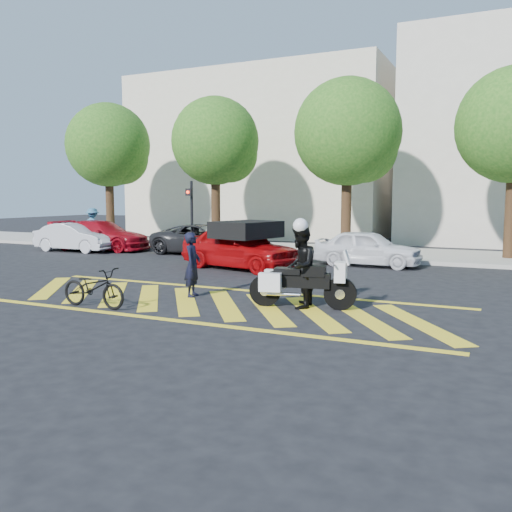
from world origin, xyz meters
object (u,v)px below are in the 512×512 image
at_px(bicycle, 94,288).
at_px(officer_moto, 300,267).
at_px(police_motorcycle, 301,282).
at_px(parked_left, 101,235).
at_px(parked_mid_left, 204,239).
at_px(red_convertible, 240,247).
at_px(parked_mid_right, 368,248).
at_px(officer_bike, 193,265).
at_px(parked_far_left, 76,237).

xyz_separation_m(bicycle, officer_moto, (4.28, 1.98, 0.48)).
distance_m(bicycle, police_motorcycle, 4.73).
relative_size(parked_left, parked_mid_left, 1.02).
relative_size(red_convertible, parked_mid_left, 0.94).
relative_size(bicycle, police_motorcycle, 0.72).
relative_size(parked_mid_left, parked_mid_right, 1.22).
bearing_deg(bicycle, red_convertible, 0.95).
xyz_separation_m(police_motorcycle, red_convertible, (-4.25, 5.31, 0.16)).
height_order(officer_moto, parked_mid_left, officer_moto).
relative_size(bicycle, parked_mid_right, 0.46).
xyz_separation_m(officer_bike, parked_mid_right, (2.58, 7.84, -0.16)).
distance_m(police_motorcycle, parked_mid_left, 11.72).
bearing_deg(bicycle, parked_far_left, 46.51).
xyz_separation_m(parked_left, parked_mid_left, (5.30, 0.49, -0.04)).
bearing_deg(red_convertible, parked_left, 84.74).
bearing_deg(parked_mid_right, parked_left, 90.14).
bearing_deg(red_convertible, officer_moto, -127.79).
xyz_separation_m(police_motorcycle, parked_far_left, (-13.74, 7.41, 0.06)).
height_order(officer_moto, parked_far_left, officer_moto).
height_order(parked_left, parked_mid_left, parked_left).
bearing_deg(officer_moto, bicycle, -75.80).
relative_size(police_motorcycle, parked_far_left, 0.62).
distance_m(bicycle, parked_far_left, 13.31).
relative_size(police_motorcycle, parked_mid_right, 0.63).
bearing_deg(bicycle, parked_left, 41.67).
xyz_separation_m(officer_bike, officer_moto, (2.94, -0.13, 0.13)).
bearing_deg(parked_mid_right, officer_moto, -175.68).
height_order(bicycle, parked_left, parked_left).
xyz_separation_m(parked_far_left, parked_mid_left, (6.00, 1.40, 0.01)).
xyz_separation_m(officer_bike, bicycle, (-1.34, -2.11, -0.35)).
bearing_deg(officer_bike, bicycle, 132.49).
bearing_deg(parked_far_left, parked_mid_right, -88.81).
relative_size(red_convertible, parked_mid_right, 1.15).
distance_m(officer_moto, parked_mid_left, 11.71).
relative_size(parked_far_left, parked_mid_left, 0.84).
distance_m(red_convertible, parked_mid_left, 4.94).
relative_size(bicycle, parked_left, 0.37).
bearing_deg(parked_far_left, police_motorcycle, -119.57).
bearing_deg(parked_mid_right, police_motorcycle, -175.56).
relative_size(bicycle, red_convertible, 0.40).
bearing_deg(officer_moto, parked_mid_left, -149.41).
xyz_separation_m(bicycle, police_motorcycle, (4.30, 1.98, 0.13)).
xyz_separation_m(police_motorcycle, parked_mid_left, (-7.74, 8.81, 0.06)).
bearing_deg(officer_moto, parked_mid_right, 171.96).
relative_size(officer_bike, bicycle, 0.93).
bearing_deg(parked_mid_left, red_convertible, -134.18).
xyz_separation_m(police_motorcycle, parked_left, (-13.04, 8.32, 0.11)).
bearing_deg(officer_moto, parked_far_left, -129.00).
distance_m(bicycle, parked_mid_left, 11.32).
bearing_deg(police_motorcycle, officer_moto, 146.23).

